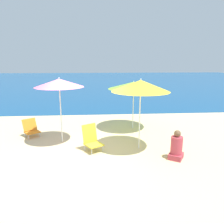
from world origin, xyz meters
TOP-DOWN VIEW (x-y plane):
  - ground_plane at (0.00, 0.00)m, footprint 60.00×60.00m
  - sea_water at (0.00, 24.52)m, footprint 60.00×40.00m
  - beach_umbrella_pink at (-0.70, 0.69)m, footprint 1.64×1.64m
  - beach_umbrella_yellow at (1.87, -0.10)m, footprint 1.81×1.81m
  - beach_umbrella_lime at (2.04, 2.08)m, footprint 2.09×2.09m
  - beach_chair_orange at (-1.96, 1.38)m, footprint 0.73×0.73m
  - beach_chair_yellow at (0.34, -0.11)m, footprint 0.71×0.74m
  - person_seated_near at (2.80, -0.94)m, footprint 0.55×0.57m
  - water_bottle at (0.22, 1.67)m, footprint 0.06×0.06m

SIDE VIEW (x-z plane):
  - ground_plane at x=0.00m, z-range 0.00..0.00m
  - sea_water at x=0.00m, z-range 0.00..0.01m
  - water_bottle at x=0.22m, z-range -0.03..0.26m
  - beach_chair_orange at x=-1.96m, z-range -0.02..0.63m
  - person_seated_near at x=2.80m, z-range -0.08..0.78m
  - beach_chair_yellow at x=0.34m, z-range -0.03..0.80m
  - beach_umbrella_lime at x=2.04m, z-range 0.81..2.81m
  - beach_umbrella_yellow at x=1.87m, z-range 0.91..3.17m
  - beach_umbrella_pink at x=-0.70m, z-range 0.94..3.19m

